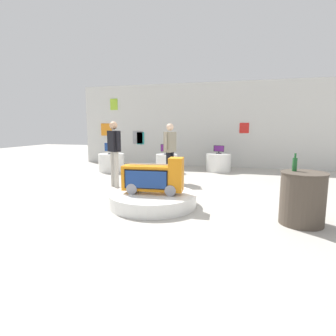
% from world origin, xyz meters
% --- Properties ---
extents(ground_plane, '(30.00, 30.00, 0.00)m').
position_xyz_m(ground_plane, '(0.00, 0.00, 0.00)').
color(ground_plane, '#B2ADA3').
extents(back_wall_display, '(10.05, 0.13, 3.20)m').
position_xyz_m(back_wall_display, '(-0.02, 5.38, 1.60)').
color(back_wall_display, silver).
rests_on(back_wall_display, ground).
extents(main_display_pedestal, '(1.70, 1.70, 0.25)m').
position_xyz_m(main_display_pedestal, '(-0.12, -0.38, 0.13)').
color(main_display_pedestal, white).
rests_on(main_display_pedestal, ground).
extents(novelty_firetruck_tv, '(1.20, 0.45, 0.71)m').
position_xyz_m(novelty_firetruck_tv, '(-0.09, -0.38, 0.55)').
color(novelty_firetruck_tv, gray).
rests_on(novelty_firetruck_tv, main_display_pedestal).
extents(display_pedestal_left_rear, '(0.87, 0.87, 0.61)m').
position_xyz_m(display_pedestal_left_rear, '(-2.84, 3.24, 0.31)').
color(display_pedestal_left_rear, white).
rests_on(display_pedestal_left_rear, ground).
extents(tv_on_left_rear, '(0.46, 0.20, 0.39)m').
position_xyz_m(tv_on_left_rear, '(-2.84, 3.24, 0.82)').
color(tv_on_left_rear, black).
rests_on(tv_on_left_rear, display_pedestal_left_rear).
extents(display_pedestal_center_rear, '(0.86, 0.86, 0.61)m').
position_xyz_m(display_pedestal_center_rear, '(0.74, 4.27, 0.31)').
color(display_pedestal_center_rear, white).
rests_on(display_pedestal_center_rear, ground).
extents(tv_on_center_rear, '(0.36, 0.19, 0.28)m').
position_xyz_m(tv_on_center_rear, '(0.74, 4.27, 0.76)').
color(tv_on_center_rear, black).
rests_on(tv_on_center_rear, display_pedestal_center_rear).
extents(display_pedestal_right_rear, '(0.73, 0.73, 0.61)m').
position_xyz_m(display_pedestal_right_rear, '(-0.94, 3.56, 0.31)').
color(display_pedestal_right_rear, white).
rests_on(display_pedestal_right_rear, ground).
extents(tv_on_right_rear, '(0.40, 0.17, 0.34)m').
position_xyz_m(tv_on_right_rear, '(-0.94, 3.56, 0.81)').
color(tv_on_right_rear, black).
rests_on(tv_on_right_rear, display_pedestal_right_rear).
extents(side_table_round, '(0.70, 0.70, 0.84)m').
position_xyz_m(side_table_round, '(2.50, -0.72, 0.43)').
color(side_table_round, '#4C4238').
rests_on(side_table_round, ground).
extents(bottle_on_side_table, '(0.07, 0.07, 0.29)m').
position_xyz_m(bottle_on_side_table, '(2.37, -0.64, 0.96)').
color(bottle_on_side_table, '#195926').
rests_on(bottle_on_side_table, side_table_round).
extents(shopper_browsing_near_truck, '(0.45, 0.39, 1.67)m').
position_xyz_m(shopper_browsing_near_truck, '(-1.61, 1.01, 0.98)').
color(shopper_browsing_near_truck, '#B2ADA3').
rests_on(shopper_browsing_near_truck, ground).
extents(shopper_browsing_rear, '(0.29, 0.54, 1.63)m').
position_xyz_m(shopper_browsing_rear, '(-0.41, 2.03, 0.95)').
color(shopper_browsing_rear, black).
rests_on(shopper_browsing_rear, ground).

